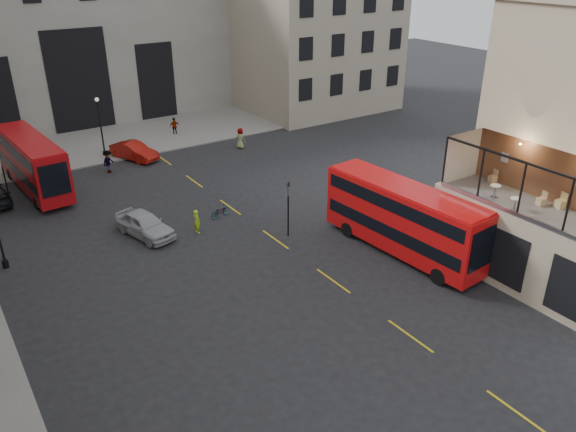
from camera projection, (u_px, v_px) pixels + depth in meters
ground at (439, 322)px, 28.17m from camera, size 140.00×140.00×0.00m
host_frontage at (526, 248)px, 30.49m from camera, size 3.00×11.00×4.50m
cafe_floor at (534, 209)px, 29.49m from camera, size 3.00×10.00×0.10m
gateway at (59, 29)px, 57.37m from camera, size 35.00×10.60×18.00m
building_right at (303, 12)px, 63.60m from camera, size 16.60×18.60×20.00m
pavement_far at (92, 144)px, 53.45m from camera, size 40.00×12.00×0.12m
traffic_light_near at (288, 202)px, 35.56m from camera, size 0.16×0.20×3.80m
traffic_light_far at (3, 171)px, 40.41m from camera, size 0.16×0.20×3.80m
street_lamp_b at (101, 130)px, 49.46m from camera, size 0.36×0.36×5.33m
bus_near at (403, 216)px, 33.61m from camera, size 3.21×11.02×4.34m
bus_far at (32, 161)px, 42.48m from camera, size 3.17×10.71×4.21m
car_a at (145, 224)px, 36.30m from camera, size 3.02×5.04×1.61m
car_b at (134, 151)px, 49.41m from camera, size 3.32×4.93×1.54m
bicycle at (220, 211)px, 38.99m from camera, size 1.63×0.83×0.82m
cyclist at (197, 221)px, 36.68m from camera, size 0.42×0.61×1.63m
pedestrian_a at (26, 167)px, 45.43m from camera, size 0.98×0.81×1.85m
pedestrian_b at (108, 162)px, 46.44m from camera, size 1.41×1.30×1.91m
pedestrian_c at (175, 126)px, 55.80m from camera, size 1.06×0.49×1.77m
pedestrian_d at (240, 138)px, 52.08m from camera, size 0.96×1.11×1.92m
cafe_table_mid at (515, 202)px, 29.14m from camera, size 0.53×0.53×0.66m
cafe_table_far at (495, 189)px, 30.59m from camera, size 0.57×0.57×0.71m
cafe_chair_b at (560, 203)px, 29.43m from camera, size 0.49×0.49×0.85m
cafe_chair_c at (541, 201)px, 29.78m from camera, size 0.46×0.46×0.77m
cafe_chair_d at (493, 179)px, 32.61m from camera, size 0.47×0.47×0.79m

